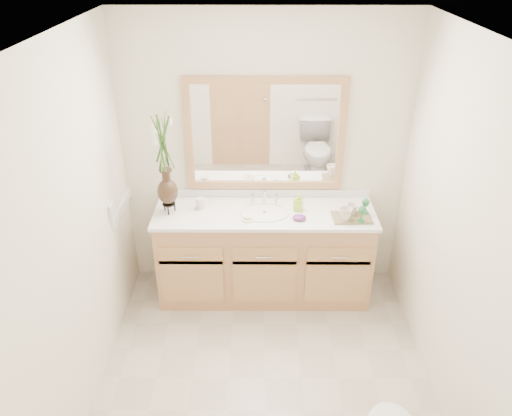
{
  "coord_description": "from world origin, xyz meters",
  "views": [
    {
      "loc": [
        -0.05,
        -2.6,
        2.87
      ],
      "look_at": [
        -0.07,
        0.65,
        1.07
      ],
      "focal_mm": 35.0,
      "sensor_mm": 36.0,
      "label": 1
    }
  ],
  "objects_px": {
    "flower_vase": "(164,151)",
    "tray": "(352,217)",
    "soap_bottle": "(298,203)",
    "tumbler": "(200,203)"
  },
  "relations": [
    {
      "from": "flower_vase",
      "to": "soap_bottle",
      "type": "bearing_deg",
      "value": 2.06
    },
    {
      "from": "tumbler",
      "to": "soap_bottle",
      "type": "height_order",
      "value": "soap_bottle"
    },
    {
      "from": "flower_vase",
      "to": "tumbler",
      "type": "distance_m",
      "value": 0.56
    },
    {
      "from": "soap_bottle",
      "to": "tray",
      "type": "xyz_separation_m",
      "value": [
        0.43,
        -0.13,
        -0.06
      ]
    },
    {
      "from": "flower_vase",
      "to": "tray",
      "type": "relative_size",
      "value": 2.56
    },
    {
      "from": "soap_bottle",
      "to": "flower_vase",
      "type": "bearing_deg",
      "value": -160.81
    },
    {
      "from": "flower_vase",
      "to": "tumbler",
      "type": "xyz_separation_m",
      "value": [
        0.25,
        0.06,
        -0.5
      ]
    },
    {
      "from": "tumbler",
      "to": "soap_bottle",
      "type": "bearing_deg",
      "value": -1.74
    },
    {
      "from": "tumbler",
      "to": "flower_vase",
      "type": "bearing_deg",
      "value": -165.87
    },
    {
      "from": "flower_vase",
      "to": "tray",
      "type": "distance_m",
      "value": 1.59
    }
  ]
}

